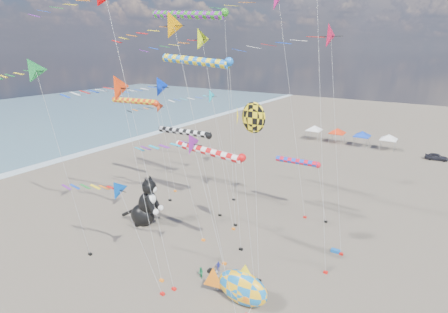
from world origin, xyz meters
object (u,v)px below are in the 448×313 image
object	(u,v)px
cat_inflatable	(144,201)
person_adult	(216,280)
child_blue	(218,266)
parked_car	(436,157)
fish_inflatable	(242,288)
child_green	(201,273)

from	to	relation	value
cat_inflatable	person_adult	bearing A→B (deg)	-34.10
person_adult	child_blue	xyz separation A→B (m)	(-1.27, 2.20, -0.40)
child_blue	parked_car	bearing A→B (deg)	23.78
fish_inflatable	parked_car	size ratio (longest dim) A/B	1.57
child_green	cat_inflatable	bearing A→B (deg)	-174.74
child_green	fish_inflatable	bearing A→B (deg)	16.91
cat_inflatable	parked_car	world-z (taller)	cat_inflatable
person_adult	child_green	xyz separation A→B (m)	(-1.97, 0.46, -0.35)
cat_inflatable	child_blue	xyz separation A→B (m)	(11.93, -2.75, -2.48)
cat_inflatable	parked_car	xyz separation A→B (m)	(27.05, 45.93, -2.33)
cat_inflatable	parked_car	bearing A→B (deg)	45.97
cat_inflatable	person_adult	size ratio (longest dim) A/B	3.38
person_adult	parked_car	bearing A→B (deg)	74.50
fish_inflatable	child_blue	distance (m)	4.81
child_blue	parked_car	xyz separation A→B (m)	(15.12, 48.68, 0.15)
child_green	parked_car	xyz separation A→B (m)	(15.82, 50.42, 0.11)
child_blue	parked_car	distance (m)	50.98
person_adult	fish_inflatable	bearing A→B (deg)	-8.06
child_green	parked_car	size ratio (longest dim) A/B	0.28
child_blue	parked_car	world-z (taller)	parked_car
child_green	child_blue	bearing A→B (deg)	94.97
cat_inflatable	person_adult	world-z (taller)	cat_inflatable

